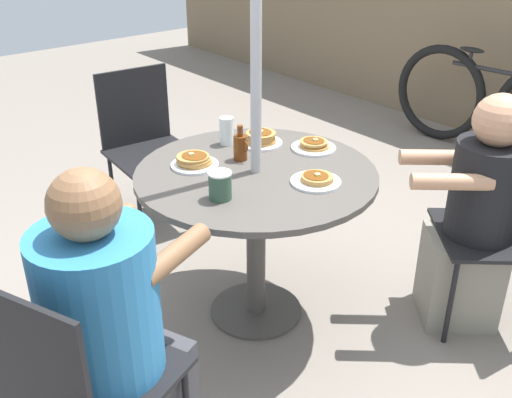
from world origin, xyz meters
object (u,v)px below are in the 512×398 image
Objects in this scene: syrup_bottle at (240,147)px; coffee_cup at (220,185)px; patio_chair_east at (71,381)px; pancake_plate_d at (314,146)px; patio_table at (256,196)px; pancake_plate_b at (260,139)px; bicycle at (490,104)px; diner_south at (474,222)px; pancake_plate_a at (316,180)px; patio_chair_north at (145,139)px; pancake_plate_c at (194,161)px; drinking_glass_a at (227,131)px; diner_east at (112,346)px.

syrup_bottle reaches higher than coffee_cup.
pancake_plate_d is (-0.45, 1.45, 0.25)m from patio_chair_east.
patio_table is at bearing -10.77° from syrup_bottle.
bicycle is at bearing 94.47° from pancake_plate_b.
diner_south is 0.80m from pancake_plate_d.
pancake_plate_d is 0.13× the size of bicycle.
patio_table is at bearing 111.98° from coffee_cup.
pancake_plate_a is 1.30× the size of syrup_bottle.
pancake_plate_b is (0.93, 0.11, 0.25)m from patio_chair_north.
patio_table is 0.99m from diner_south.
coffee_cup is 3.04m from bicycle.
coffee_cup is (-0.54, -1.01, 0.29)m from diner_south.
patio_table is 1.17m from patio_chair_north.
pancake_plate_b reaches higher than patio_table.
patio_chair_north is 0.83× the size of diner_south.
bicycle is (-0.85, 3.77, -0.14)m from patio_chair_east.
pancake_plate_c is (0.94, -0.28, 0.25)m from patio_chair_north.
drinking_glass_a reaches higher than pancake_plate_b.
syrup_bottle reaches higher than pancake_plate_c.
diner_east is 3.68m from bicycle.
patio_chair_east is 4.37× the size of pancake_plate_b.
pancake_plate_a is at bearing 24.66° from patio_table.
patio_chair_east is 0.91m from coffee_cup.
diner_south is 1.05m from pancake_plate_b.
syrup_bottle is (-0.14, 0.03, 0.19)m from patio_table.
coffee_cup is (0.25, -0.30, -0.01)m from syrup_bottle.
bicycle is (-0.53, 2.96, -0.42)m from coffee_cup.
diner_south is 5.26× the size of pancake_plate_c.
patio_table is at bearing -43.57° from pancake_plate_b.
pancake_plate_a is (1.41, 0.01, 0.24)m from patio_chair_north.
diner_south reaches higher than drinking_glass_a.
pancake_plate_c reaches higher than pancake_plate_a.
drinking_glass_a is (-0.69, 1.01, 0.30)m from diner_east.
patio_chair_north is 5.69× the size of syrup_bottle.
syrup_bottle is 2.71m from bicycle.
coffee_cup is at bearing 89.86° from patio_chair_east.
drinking_glass_a is at bearing -138.62° from pancake_plate_d.
patio_chair_north is at bearing 121.54° from patio_chair_east.
diner_east reaches higher than patio_chair_north.
pancake_plate_c is (-0.64, 0.91, 0.25)m from patio_chair_east.
pancake_plate_c is at bearing -148.17° from pancake_plate_a.
drinking_glass_a is at bearing 102.96° from diner_east.
pancake_plate_b is 1.59× the size of drinking_glass_a.
drinking_glass_a is (-0.10, -0.12, 0.04)m from pancake_plate_b.
pancake_plate_c is at bearing 78.62° from patio_chair_north.
pancake_plate_c is 1.86× the size of coffee_cup.
pancake_plate_a is at bearing 98.80° from diner_south.
patio_table is at bearing 90.00° from patio_chair_east.
patio_chair_north is at bearing -179.68° from pancake_plate_a.
diner_east reaches higher than pancake_plate_d.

